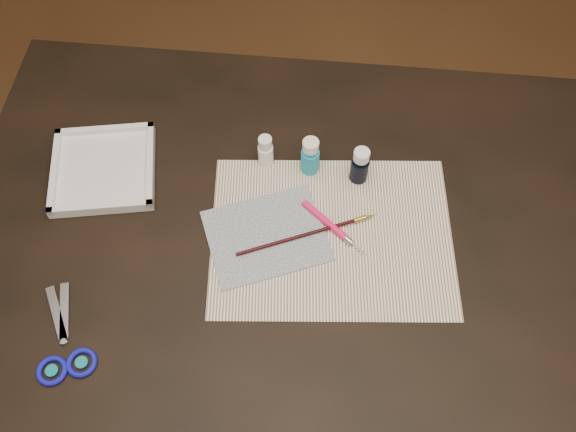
# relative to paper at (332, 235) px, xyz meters

# --- Properties ---
(ground) EXTENTS (3.50, 3.50, 0.02)m
(ground) POSITION_rel_paper_xyz_m (-0.09, 0.01, -0.76)
(ground) COLOR #422614
(ground) RESTS_ON ground
(table) EXTENTS (1.30, 0.90, 0.75)m
(table) POSITION_rel_paper_xyz_m (-0.09, 0.01, -0.38)
(table) COLOR black
(table) RESTS_ON ground
(paper) EXTENTS (0.49, 0.39, 0.00)m
(paper) POSITION_rel_paper_xyz_m (0.00, 0.00, 0.00)
(paper) COLOR white
(paper) RESTS_ON table
(canvas) EXTENTS (0.27, 0.25, 0.00)m
(canvas) POSITION_rel_paper_xyz_m (-0.13, -0.01, 0.00)
(canvas) COLOR #122036
(canvas) RESTS_ON paper
(paint_bottle_white) EXTENTS (0.04, 0.04, 0.08)m
(paint_bottle_white) POSITION_rel_paper_xyz_m (-0.15, 0.16, 0.04)
(paint_bottle_white) COLOR white
(paint_bottle_white) RESTS_ON table
(paint_bottle_cyan) EXTENTS (0.05, 0.05, 0.09)m
(paint_bottle_cyan) POSITION_rel_paper_xyz_m (-0.06, 0.15, 0.04)
(paint_bottle_cyan) COLOR #1B98BA
(paint_bottle_cyan) RESTS_ON table
(paint_bottle_navy) EXTENTS (0.04, 0.04, 0.09)m
(paint_bottle_navy) POSITION_rel_paper_xyz_m (0.04, 0.14, 0.04)
(paint_bottle_navy) COLOR black
(paint_bottle_navy) RESTS_ON table
(paintbrush) EXTENTS (0.26, 0.12, 0.01)m
(paintbrush) POSITION_rel_paper_xyz_m (-0.05, -0.01, 0.01)
(paintbrush) COLOR black
(paintbrush) RESTS_ON canvas
(craft_knife) EXTENTS (0.14, 0.12, 0.01)m
(craft_knife) POSITION_rel_paper_xyz_m (0.00, 0.01, 0.01)
(craft_knife) COLOR #FF1559
(craft_knife) RESTS_ON paper
(scissors) EXTENTS (0.19, 0.23, 0.01)m
(scissors) POSITION_rel_paper_xyz_m (-0.47, -0.25, 0.00)
(scissors) COLOR silver
(scissors) RESTS_ON table
(palette_tray) EXTENTS (0.24, 0.24, 0.02)m
(palette_tray) POSITION_rel_paper_xyz_m (-0.47, 0.10, 0.01)
(palette_tray) COLOR white
(palette_tray) RESTS_ON table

